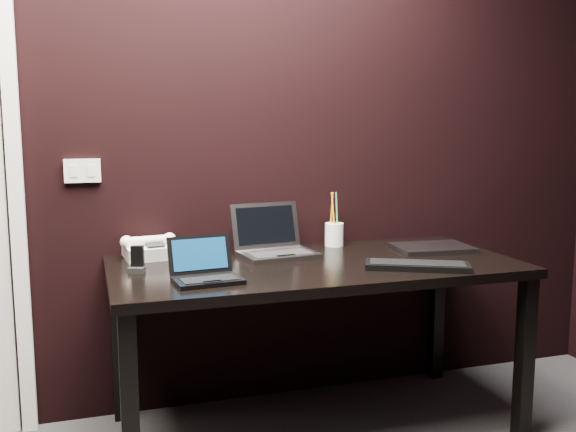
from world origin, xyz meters
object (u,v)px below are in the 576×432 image
object	(u,v)px
netbook	(205,272)
silver_laptop	(275,246)
desk	(315,280)
pen_cup	(334,233)
ext_keyboard	(417,265)
closed_laptop	(432,248)
mobile_phone	(137,262)
desk_phone	(148,249)

from	to	relation	value
netbook	silver_laptop	bearing A→B (deg)	43.71
desk	netbook	distance (m)	0.54
silver_laptop	pen_cup	size ratio (longest dim) A/B	1.37
ext_keyboard	closed_laptop	xyz separation A→B (m)	(0.25, 0.31, -0.00)
ext_keyboard	pen_cup	bearing A→B (deg)	104.38
desk	mobile_phone	bearing A→B (deg)	176.13
desk	netbook	xyz separation A→B (m)	(-0.50, -0.17, 0.11)
ext_keyboard	desk_phone	world-z (taller)	desk_phone
closed_laptop	mobile_phone	xyz separation A→B (m)	(-1.33, -0.03, 0.03)
mobile_phone	pen_cup	size ratio (longest dim) A/B	0.40
closed_laptop	desk_phone	bearing A→B (deg)	170.23
netbook	closed_laptop	distance (m)	1.13
netbook	mobile_phone	bearing A→B (deg)	136.06
silver_laptop	desk_phone	bearing A→B (deg)	168.75
mobile_phone	closed_laptop	bearing A→B (deg)	1.15
desk	closed_laptop	world-z (taller)	closed_laptop
netbook	pen_cup	xyz separation A→B (m)	(0.71, 0.49, 0.03)
desk_phone	desk	bearing A→B (deg)	-23.84
desk	mobile_phone	world-z (taller)	mobile_phone
ext_keyboard	silver_laptop	bearing A→B (deg)	138.66
pen_cup	desk	bearing A→B (deg)	-123.45
desk_phone	mobile_phone	xyz separation A→B (m)	(-0.07, -0.24, -0.00)
silver_laptop	desk_phone	xyz separation A→B (m)	(-0.54, 0.11, 0.00)
pen_cup	netbook	bearing A→B (deg)	-145.33
desk	silver_laptop	xyz separation A→B (m)	(-0.12, 0.19, 0.12)
desk	closed_laptop	size ratio (longest dim) A/B	4.69
desk_phone	pen_cup	size ratio (longest dim) A/B	0.94
desk_phone	netbook	bearing A→B (deg)	-70.54
silver_laptop	netbook	bearing A→B (deg)	-136.29
ext_keyboard	mobile_phone	xyz separation A→B (m)	(-1.08, 0.28, 0.03)
ext_keyboard	closed_laptop	size ratio (longest dim) A/B	1.20
silver_laptop	ext_keyboard	world-z (taller)	silver_laptop
desk	silver_laptop	bearing A→B (deg)	123.75
silver_laptop	closed_laptop	xyz separation A→B (m)	(0.72, -0.11, -0.03)
netbook	pen_cup	size ratio (longest dim) A/B	1.02
netbook	ext_keyboard	size ratio (longest dim) A/B	0.61
netbook	desk_phone	world-z (taller)	netbook
netbook	mobile_phone	size ratio (longest dim) A/B	2.54
ext_keyboard	pen_cup	size ratio (longest dim) A/B	1.68
netbook	closed_laptop	bearing A→B (deg)	12.75
mobile_phone	netbook	bearing A→B (deg)	-43.94
netbook	closed_laptop	size ratio (longest dim) A/B	0.73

